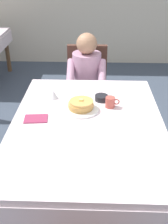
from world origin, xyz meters
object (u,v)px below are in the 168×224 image
(chair_diner, at_px, (87,83))
(bowl_butter, at_px, (101,98))
(plate_breakfast, at_px, (81,109))
(breakfast_stack, at_px, (81,104))
(knife_right_of_plate, at_px, (106,112))
(spoon_near_edge, at_px, (83,132))
(cup_coffee, at_px, (110,102))
(syrup_pitcher, at_px, (53,94))
(diner_person, at_px, (87,76))
(dining_table_main, at_px, (87,132))
(fork_left_of_plate, at_px, (56,111))

(chair_diner, height_order, bowl_butter, chair_diner)
(chair_diner, height_order, plate_breakfast, chair_diner)
(breakfast_stack, height_order, knife_right_of_plate, breakfast_stack)
(breakfast_stack, relative_size, spoon_near_edge, 1.37)
(cup_coffee, bearing_deg, knife_right_of_plate, -116.58)
(plate_breakfast, bearing_deg, knife_right_of_plate, -6.01)
(bowl_butter, bearing_deg, plate_breakfast, -133.21)
(bowl_butter, distance_m, spoon_near_edge, 0.50)
(syrup_pitcher, bearing_deg, knife_right_of_plate, -26.23)
(plate_breakfast, relative_size, spoon_near_edge, 1.87)
(chair_diner, relative_size, diner_person, 0.83)
(cup_coffee, distance_m, spoon_near_edge, 0.42)
(dining_table_main, bearing_deg, bowl_butter, 72.41)
(cup_coffee, xyz_separation_m, knife_right_of_plate, (-0.04, -0.08, -0.04))
(dining_table_main, bearing_deg, diner_person, 91.96)
(syrup_pitcher, bearing_deg, plate_breakfast, -38.70)
(diner_person, height_order, syrup_pitcher, diner_person)
(fork_left_of_plate, bearing_deg, plate_breakfast, -79.53)
(chair_diner, distance_m, diner_person, 0.21)
(dining_table_main, distance_m, spoon_near_edge, 0.17)
(spoon_near_edge, bearing_deg, fork_left_of_plate, 144.52)
(chair_diner, bearing_deg, spoon_near_edge, 90.46)
(syrup_pitcher, bearing_deg, fork_left_of_plate, -77.04)
(cup_coffee, height_order, bowl_butter, cup_coffee)
(diner_person, bearing_deg, fork_left_of_plate, 76.43)
(syrup_pitcher, xyz_separation_m, knife_right_of_plate, (0.43, -0.21, -0.04))
(chair_diner, height_order, knife_right_of_plate, chair_diner)
(spoon_near_edge, bearing_deg, syrup_pitcher, 135.37)
(dining_table_main, relative_size, fork_left_of_plate, 8.47)
(syrup_pitcher, height_order, knife_right_of_plate, syrup_pitcher)
(syrup_pitcher, bearing_deg, spoon_near_edge, -61.66)
(chair_diner, bearing_deg, breakfast_stack, 88.86)
(cup_coffee, bearing_deg, diner_person, 104.86)
(dining_table_main, distance_m, cup_coffee, 0.31)
(chair_diner, xyz_separation_m, diner_person, (0.00, -0.16, 0.14))
(diner_person, bearing_deg, chair_diner, -90.00)
(chair_diner, height_order, breakfast_stack, chair_diner)
(chair_diner, relative_size, syrup_pitcher, 11.63)
(chair_diner, xyz_separation_m, knife_right_of_plate, (0.17, -1.02, 0.21))
(chair_diner, xyz_separation_m, bowl_butter, (0.14, -0.83, 0.23))
(diner_person, distance_m, spoon_near_edge, 1.16)
(breakfast_stack, distance_m, spoon_near_edge, 0.31)
(dining_table_main, height_order, cup_coffee, cup_coffee)
(diner_person, height_order, bowl_butter, diner_person)
(chair_diner, bearing_deg, diner_person, 90.00)
(dining_table_main, xyz_separation_m, fork_left_of_plate, (-0.24, 0.15, 0.09))
(cup_coffee, distance_m, fork_left_of_plate, 0.43)
(syrup_pitcher, bearing_deg, chair_diner, 72.38)
(bowl_butter, bearing_deg, cup_coffee, -58.92)
(dining_table_main, xyz_separation_m, chair_diner, (-0.03, 1.17, -0.12))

